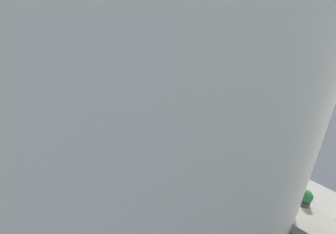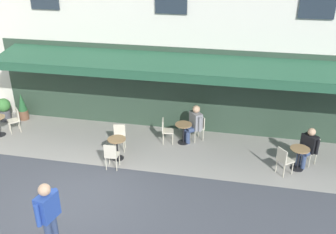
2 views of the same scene
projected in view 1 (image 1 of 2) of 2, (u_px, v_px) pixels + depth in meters
ground_plane at (230, 121)px, 17.31m from camera, size 70.00×70.00×0.00m
sidewalk_cafe_terrace at (152, 122)px, 17.14m from camera, size 20.50×3.20×0.01m
cafe_building_facade at (4, 0)px, 9.95m from camera, size 20.00×10.70×15.00m
back_alley_steps at (314, 229)px, 10.44m from camera, size 2.40×1.75×0.60m
cafe_table_near_entrance at (127, 97)px, 18.92m from camera, size 0.60×0.60×0.75m
cafe_chair_cream_back_row at (136, 96)px, 18.84m from camera, size 0.56×0.56×0.91m
cafe_chair_cream_near_door at (117, 96)px, 18.84m from camera, size 0.56×0.56×0.91m
cafe_table_mid_terrace at (157, 124)px, 16.06m from camera, size 0.60×0.60×0.75m
cafe_chair_cream_by_window at (166, 127)px, 15.74m from camera, size 0.46×0.46×0.91m
cafe_chair_cream_kerbside at (146, 122)px, 16.10m from camera, size 0.56×0.56×0.91m
cafe_table_streetside at (279, 175)px, 12.53m from camera, size 0.60×0.60×0.75m
cafe_chair_cream_corner_right at (295, 178)px, 12.27m from camera, size 0.51×0.51×0.91m
cafe_chair_cream_corner_left at (265, 174)px, 12.51m from camera, size 0.57×0.57×0.91m
cafe_table_far_end at (201, 127)px, 15.84m from camera, size 0.60×0.60×0.75m
cafe_chair_cream_under_awning at (208, 121)px, 16.22m from camera, size 0.42×0.42×0.91m
cafe_chair_cream_facing_street at (196, 131)px, 15.35m from camera, size 0.47×0.47×0.91m
seated_patron_in_grey at (149, 120)px, 15.99m from camera, size 0.69×0.67×1.37m
seated_companion_in_black at (120, 94)px, 18.78m from camera, size 0.62×0.63×1.30m
walking_pedestrian_in_blue at (245, 94)px, 17.98m from camera, size 0.39×0.73×1.79m
potted_plant_entrance_right at (279, 196)px, 11.47m from camera, size 0.54×0.54×0.95m
potted_plant_mid_terrace at (261, 191)px, 11.68m from camera, size 0.37×0.37×1.11m
potted_plant_entrance_left at (305, 199)px, 11.44m from camera, size 0.53×0.53×0.84m
parked_car_black at (199, 66)px, 23.09m from camera, size 4.41×2.09×1.33m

